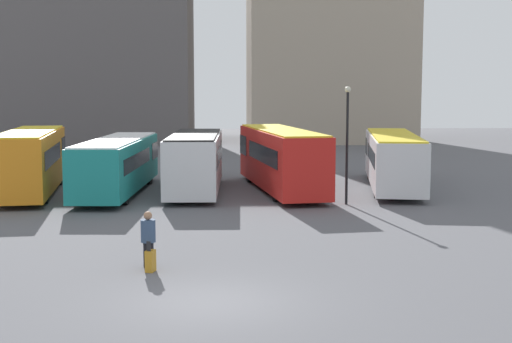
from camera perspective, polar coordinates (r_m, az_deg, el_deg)
ground_plane at (r=18.15m, az=-3.54°, el=-10.40°), size 160.00×160.00×0.00m
building_block_left at (r=77.07m, az=-14.53°, el=10.15°), size 24.54×15.01×20.79m
bus_0 at (r=37.97m, az=-17.55°, el=0.91°), size 3.74×10.99×3.24m
bus_1 at (r=37.14m, az=-10.99°, el=0.64°), size 3.04×11.75×2.81m
bus_2 at (r=36.95m, az=-4.88°, el=0.88°), size 2.75×9.89×3.05m
bus_3 at (r=37.51m, az=1.98°, el=1.15°), size 4.01×11.94×3.24m
bus_4 at (r=39.21m, az=10.90°, el=1.04°), size 4.32×12.19×2.93m
traveler at (r=21.53m, az=-8.62°, el=-4.99°), size 0.55×0.55×1.70m
suitcase at (r=21.17m, az=-8.44°, el=-7.07°), size 0.31×0.39×0.93m
lamp_post_0 at (r=33.02m, az=7.31°, el=2.91°), size 0.28×0.28×5.45m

